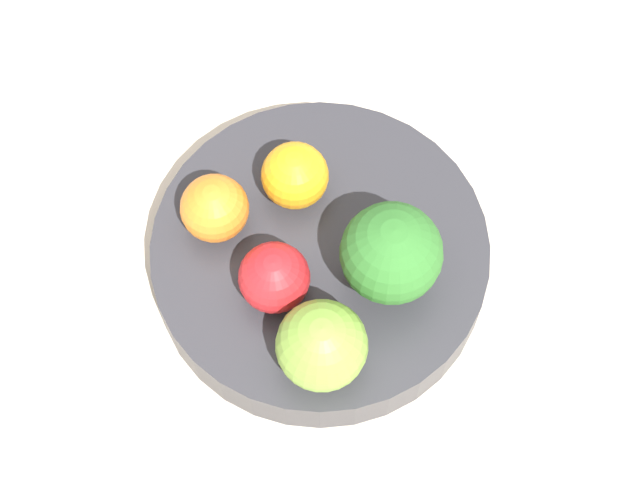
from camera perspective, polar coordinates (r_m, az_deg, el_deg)
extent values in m
plane|color=gray|center=(0.75, 0.00, -2.16)|extent=(6.00, 6.00, 0.00)
cube|color=beige|center=(0.74, 0.00, -1.86)|extent=(1.20, 1.20, 0.02)
cylinder|color=#2D2D33|center=(0.71, 0.00, -0.96)|extent=(0.22, 0.22, 0.04)
cylinder|color=#8CB76B|center=(0.68, 3.66, -1.82)|extent=(0.02, 0.02, 0.02)
sphere|color=#2D6B28|center=(0.65, 3.83, -0.71)|extent=(0.06, 0.06, 0.06)
sphere|color=olive|center=(0.64, 0.09, -5.64)|extent=(0.06, 0.06, 0.06)
sphere|color=red|center=(0.66, -2.46, -2.01)|extent=(0.05, 0.05, 0.05)
sphere|color=orange|center=(0.70, -1.35, 3.46)|extent=(0.04, 0.04, 0.04)
sphere|color=orange|center=(0.69, -5.64, 1.70)|extent=(0.04, 0.04, 0.04)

